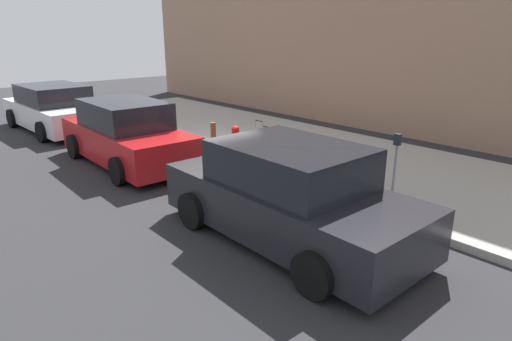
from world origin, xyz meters
TOP-DOWN VIEW (x-y plane):
  - ground_plane at (0.00, 0.00)m, footprint 40.00×40.00m
  - sidewalk_curb at (0.00, -2.50)m, footprint 18.00×5.00m
  - suitcase_black_0 at (-4.24, -0.68)m, footprint 0.49×0.24m
  - suitcase_teal_1 at (-3.71, -0.64)m, footprint 0.41×0.27m
  - suitcase_silver_2 at (-3.18, -0.60)m, footprint 0.51×0.23m
  - suitcase_maroon_3 at (-2.65, -0.62)m, footprint 0.40×0.27m
  - suitcase_navy_4 at (-2.14, -0.59)m, footprint 0.45×0.25m
  - suitcase_olive_5 at (-1.67, -0.69)m, footprint 0.36×0.25m
  - fire_hydrant at (-0.77, -0.67)m, footprint 0.39×0.21m
  - bollard_post at (0.01, -0.52)m, footprint 0.15×0.15m
  - parking_meter at (-5.32, -0.92)m, footprint 0.12×0.09m
  - parked_car_charcoal_0 at (-5.02, 1.69)m, footprint 4.46×2.13m
  - parked_car_red_1 at (0.68, 1.69)m, footprint 4.56×2.03m
  - parked_car_white_2 at (6.02, 1.69)m, footprint 4.84×2.25m

SIDE VIEW (x-z plane):
  - ground_plane at x=0.00m, z-range 0.00..0.00m
  - sidewalk_curb at x=0.00m, z-range 0.00..0.14m
  - suitcase_maroon_3 at x=-2.65m, z-range 0.00..0.86m
  - suitcase_silver_2 at x=-3.18m, z-range 0.11..0.77m
  - suitcase_black_0 at x=-4.24m, z-range 0.04..0.87m
  - suitcase_navy_4 at x=-2.14m, z-range -0.01..0.93m
  - suitcase_teal_1 at x=-3.71m, z-range -0.03..0.98m
  - suitcase_olive_5 at x=-1.67m, z-range -0.02..1.00m
  - bollard_post at x=0.01m, z-range 0.14..0.87m
  - fire_hydrant at x=-0.77m, z-range 0.16..0.90m
  - parked_car_white_2 at x=6.02m, z-range -0.04..1.49m
  - parked_car_charcoal_0 at x=-5.02m, z-range -0.05..1.55m
  - parked_car_red_1 at x=0.68m, z-range -0.05..1.56m
  - parking_meter at x=-5.32m, z-range 0.33..1.60m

